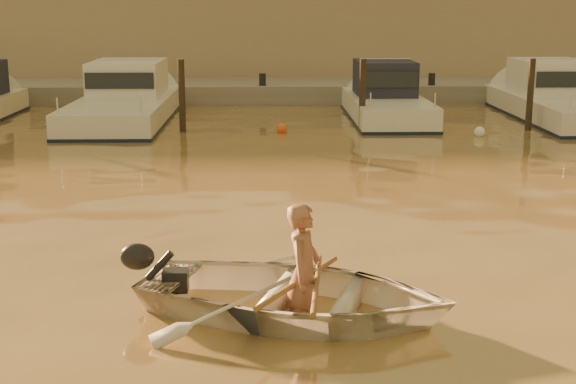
{
  "coord_description": "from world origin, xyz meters",
  "views": [
    {
      "loc": [
        2.12,
        -8.37,
        3.5
      ],
      "look_at": [
        2.44,
        3.23,
        0.75
      ],
      "focal_mm": 50.0,
      "sensor_mm": 36.0,
      "label": 1
    }
  ],
  "objects_px": {
    "person": "(304,274)",
    "moored_boat_2": "(125,100)",
    "moored_boat_5": "(558,99)",
    "dinghy": "(295,295)",
    "waterfront_building": "(217,29)",
    "moored_boat_4": "(387,99)"
  },
  "relations": [
    {
      "from": "person",
      "to": "moored_boat_2",
      "type": "relative_size",
      "value": 0.19
    },
    {
      "from": "moored_boat_2",
      "to": "moored_boat_5",
      "type": "distance_m",
      "value": 13.27
    },
    {
      "from": "dinghy",
      "to": "moored_boat_2",
      "type": "xyz_separation_m",
      "value": [
        -4.6,
        15.77,
        0.37
      ]
    },
    {
      "from": "dinghy",
      "to": "person",
      "type": "bearing_deg",
      "value": -90.0
    },
    {
      "from": "moored_boat_5",
      "to": "waterfront_building",
      "type": "relative_size",
      "value": 0.18
    },
    {
      "from": "moored_boat_4",
      "to": "waterfront_building",
      "type": "xyz_separation_m",
      "value": [
        -5.81,
        11.0,
        1.77
      ]
    },
    {
      "from": "moored_boat_4",
      "to": "person",
      "type": "bearing_deg",
      "value": -101.72
    },
    {
      "from": "person",
      "to": "moored_boat_5",
      "type": "relative_size",
      "value": 0.19
    },
    {
      "from": "moored_boat_2",
      "to": "waterfront_building",
      "type": "height_order",
      "value": "waterfront_building"
    },
    {
      "from": "person",
      "to": "moored_boat_2",
      "type": "bearing_deg",
      "value": 34.17
    },
    {
      "from": "moored_boat_4",
      "to": "moored_boat_5",
      "type": "relative_size",
      "value": 0.81
    },
    {
      "from": "moored_boat_5",
      "to": "waterfront_building",
      "type": "bearing_deg",
      "value": 135.29
    },
    {
      "from": "moored_boat_4",
      "to": "moored_boat_5",
      "type": "distance_m",
      "value": 5.3
    },
    {
      "from": "dinghy",
      "to": "moored_boat_2",
      "type": "height_order",
      "value": "moored_boat_2"
    },
    {
      "from": "dinghy",
      "to": "moored_boat_5",
      "type": "relative_size",
      "value": 0.43
    },
    {
      "from": "moored_boat_4",
      "to": "moored_boat_5",
      "type": "height_order",
      "value": "same"
    },
    {
      "from": "moored_boat_2",
      "to": "moored_boat_5",
      "type": "height_order",
      "value": "same"
    },
    {
      "from": "person",
      "to": "waterfront_building",
      "type": "distance_m",
      "value": 26.98
    },
    {
      "from": "moored_boat_5",
      "to": "waterfront_building",
      "type": "xyz_separation_m",
      "value": [
        -11.11,
        11.0,
        1.77
      ]
    },
    {
      "from": "dinghy",
      "to": "waterfront_building",
      "type": "xyz_separation_m",
      "value": [
        -2.44,
        26.77,
        2.15
      ]
    },
    {
      "from": "dinghy",
      "to": "waterfront_building",
      "type": "relative_size",
      "value": 0.08
    },
    {
      "from": "person",
      "to": "waterfront_building",
      "type": "xyz_separation_m",
      "value": [
        -2.54,
        26.8,
        1.89
      ]
    }
  ]
}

